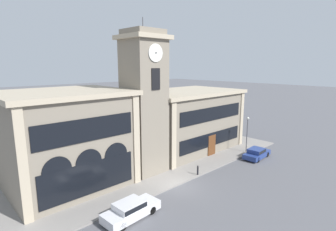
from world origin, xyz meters
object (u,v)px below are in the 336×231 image
object	(u,v)px
parked_car_near	(131,209)
street_lamp	(247,128)
parked_car_mid	(257,153)
bollard	(198,170)

from	to	relation	value
parked_car_near	street_lamp	distance (m)	21.36
parked_car_near	parked_car_mid	xyz separation A→B (m)	(20.03, -0.00, -0.04)
parked_car_near	bollard	world-z (taller)	parked_car_near
street_lamp	bollard	bearing A→B (deg)	-177.20
parked_car_near	parked_car_mid	size ratio (longest dim) A/B	1.08
street_lamp	bollard	distance (m)	11.37
parked_car_mid	street_lamp	distance (m)	3.63
parked_car_mid	parked_car_near	bearing A→B (deg)	176.61
parked_car_near	bollard	size ratio (longest dim) A/B	4.62
parked_car_mid	bollard	world-z (taller)	parked_car_mid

